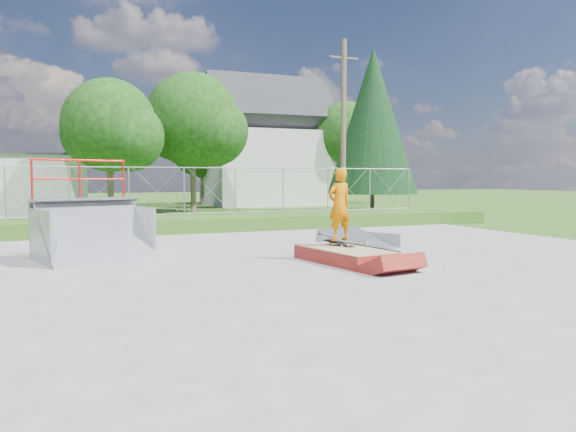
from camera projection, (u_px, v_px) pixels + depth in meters
name	position (u px, v px, depth m)	size (l,w,h in m)	color
ground	(293.00, 272.00, 11.38)	(120.00, 120.00, 0.00)	#39611B
concrete_pad	(293.00, 271.00, 11.38)	(20.00, 16.00, 0.04)	gray
grass_berm	(190.00, 224.00, 20.13)	(24.00, 3.00, 0.50)	#39611B
grind_box	(344.00, 256.00, 12.46)	(1.53, 2.55, 0.36)	maroon
quarter_pipe	(94.00, 210.00, 12.81)	(2.35, 1.99, 2.35)	#9DA0A5
flat_bank_ramp	(359.00, 240.00, 15.07)	(1.61, 1.72, 0.49)	#9DA0A5
skateboard	(339.00, 244.00, 12.83)	(0.22, 0.80, 0.02)	black
skater	(339.00, 208.00, 12.77)	(0.60, 0.40, 1.65)	orange
chain_link_fence	(184.00, 191.00, 20.97)	(20.00, 0.06, 1.80)	#9B9EA2
gable_house	(267.00, 149.00, 38.52)	(8.40, 6.08, 8.94)	beige
utility_pole	(343.00, 130.00, 25.02)	(0.24, 0.24, 8.00)	brown
tree_left_near	(115.00, 129.00, 26.87)	(4.76, 4.48, 6.65)	brown
tree_center	(198.00, 123.00, 30.38)	(5.44, 5.12, 7.60)	brown
tree_right_far	(350.00, 139.00, 38.46)	(5.10, 4.80, 7.12)	brown
tree_back_mid	(206.00, 152.00, 38.81)	(4.08, 3.84, 5.70)	brown
conifer_tree	(373.00, 121.00, 31.27)	(5.04, 5.04, 9.10)	brown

